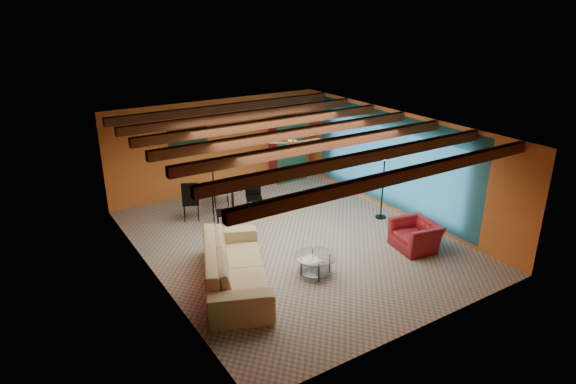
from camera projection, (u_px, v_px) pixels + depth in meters
room at (290, 142)px, 10.91m from camera, size 6.52×8.01×2.71m
sofa at (235, 265)px, 9.67m from camera, size 2.21×3.19×0.87m
armchair at (415, 235)px, 11.17m from camera, size 1.02×1.13×0.64m
coffee_table at (315, 265)px, 10.13m from camera, size 1.10×1.10×0.43m
dining_table at (223, 198)px, 12.75m from camera, size 2.67×2.67×1.07m
armoire at (287, 151)px, 15.36m from camera, size 1.06×0.55×1.82m
floor_lamp at (383, 186)px, 12.57m from camera, size 0.36×0.36×1.77m
ceiling_fan at (293, 143)px, 10.82m from camera, size 1.50×1.50×0.44m
painting at (188, 141)px, 13.75m from camera, size 1.05×0.03×0.65m
potted_plant at (287, 115)px, 14.95m from camera, size 0.50×0.47×0.46m
vase at (221, 175)px, 12.52m from camera, size 0.21×0.21×0.19m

